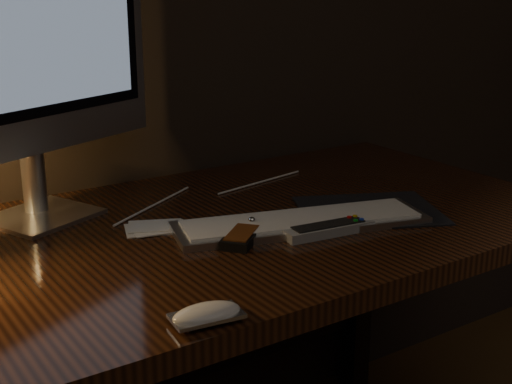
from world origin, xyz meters
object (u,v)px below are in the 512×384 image
keyboard (301,222)px  media_remote (244,234)px  mouse (207,317)px  monitor (26,31)px  tv_remote (328,229)px  desk (166,284)px

keyboard → media_remote: 0.13m
keyboard → mouse: same height
monitor → tv_remote: monitor is taller
mouse → tv_remote: 0.41m
media_remote → monitor: bearing=90.5°
monitor → mouse: monitor is taller
desk → monitor: 0.55m
desk → mouse: bearing=-108.7°
desk → media_remote: 0.23m
keyboard → mouse: (-0.35, -0.24, 0.00)m
keyboard → tv_remote: bearing=-59.5°
monitor → tv_remote: bearing=-65.4°
monitor → media_remote: 0.54m
mouse → tv_remote: size_ratio=0.55×
keyboard → media_remote: size_ratio=3.50×
keyboard → tv_remote: (0.02, -0.06, 0.00)m
monitor → mouse: (0.05, -0.56, -0.35)m
desk → mouse: (-0.14, -0.41, 0.14)m
monitor → media_remote: bearing=-72.2°
media_remote → tv_remote: (0.14, -0.07, 0.00)m
tv_remote → media_remote: bearing=162.4°
media_remote → tv_remote: 0.16m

